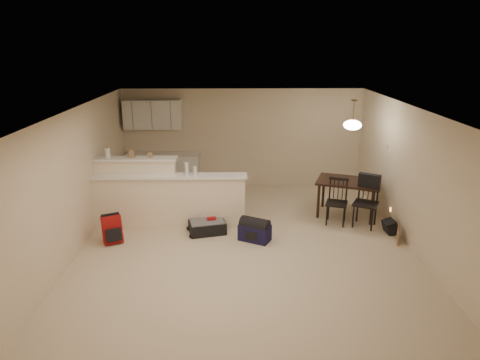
{
  "coord_description": "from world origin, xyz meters",
  "views": [
    {
      "loc": [
        -0.21,
        -7.15,
        3.6
      ],
      "look_at": [
        -0.1,
        0.7,
        1.05
      ],
      "focal_mm": 32.0,
      "sensor_mm": 36.0,
      "label": 1
    }
  ],
  "objects_px": {
    "dining_table": "(348,185)",
    "dining_chair_near": "(337,202)",
    "black_daypack": "(390,227)",
    "dining_chair_far": "(366,202)",
    "red_backpack": "(112,229)",
    "navy_duffel": "(255,233)",
    "pendant_lamp": "(352,125)",
    "suitcase": "(207,227)"
  },
  "relations": [
    {
      "from": "suitcase",
      "to": "dining_table",
      "type": "bearing_deg",
      "value": 2.46
    },
    {
      "from": "suitcase",
      "to": "dining_chair_near",
      "type": "bearing_deg",
      "value": -4.78
    },
    {
      "from": "navy_duffel",
      "to": "black_daypack",
      "type": "bearing_deg",
      "value": 33.32
    },
    {
      "from": "dining_table",
      "to": "navy_duffel",
      "type": "bearing_deg",
      "value": -128.99
    },
    {
      "from": "dining_table",
      "to": "pendant_lamp",
      "type": "relative_size",
      "value": 2.38
    },
    {
      "from": "dining_table",
      "to": "navy_duffel",
      "type": "relative_size",
      "value": 2.57
    },
    {
      "from": "dining_chair_far",
      "to": "navy_duffel",
      "type": "relative_size",
      "value": 1.82
    },
    {
      "from": "dining_chair_near",
      "to": "dining_chair_far",
      "type": "distance_m",
      "value": 0.57
    },
    {
      "from": "suitcase",
      "to": "black_daypack",
      "type": "distance_m",
      "value": 3.6
    },
    {
      "from": "dining_chair_far",
      "to": "red_backpack",
      "type": "relative_size",
      "value": 2.0
    },
    {
      "from": "dining_chair_far",
      "to": "red_backpack",
      "type": "xyz_separation_m",
      "value": [
        -4.93,
        -0.66,
        -0.26
      ]
    },
    {
      "from": "dining_chair_far",
      "to": "dining_chair_near",
      "type": "bearing_deg",
      "value": -166.55
    },
    {
      "from": "pendant_lamp",
      "to": "red_backpack",
      "type": "distance_m",
      "value": 5.16
    },
    {
      "from": "pendant_lamp",
      "to": "navy_duffel",
      "type": "bearing_deg",
      "value": -149.19
    },
    {
      "from": "dining_chair_far",
      "to": "black_daypack",
      "type": "distance_m",
      "value": 0.66
    },
    {
      "from": "dining_chair_near",
      "to": "black_daypack",
      "type": "bearing_deg",
      "value": -8.26
    },
    {
      "from": "navy_duffel",
      "to": "black_daypack",
      "type": "distance_m",
      "value": 2.69
    },
    {
      "from": "dining_chair_far",
      "to": "suitcase",
      "type": "xyz_separation_m",
      "value": [
        -3.18,
        -0.27,
        -0.4
      ]
    },
    {
      "from": "pendant_lamp",
      "to": "red_backpack",
      "type": "xyz_separation_m",
      "value": [
        -4.7,
        -1.25,
        -1.73
      ]
    },
    {
      "from": "red_backpack",
      "to": "navy_duffel",
      "type": "relative_size",
      "value": 0.91
    },
    {
      "from": "dining_chair_far",
      "to": "suitcase",
      "type": "bearing_deg",
      "value": -146.71
    },
    {
      "from": "red_backpack",
      "to": "pendant_lamp",
      "type": "bearing_deg",
      "value": -9.75
    },
    {
      "from": "dining_chair_near",
      "to": "red_backpack",
      "type": "height_order",
      "value": "dining_chair_near"
    },
    {
      "from": "dining_chair_far",
      "to": "black_daypack",
      "type": "bearing_deg",
      "value": -10.11
    },
    {
      "from": "red_backpack",
      "to": "navy_duffel",
      "type": "distance_m",
      "value": 2.67
    },
    {
      "from": "suitcase",
      "to": "red_backpack",
      "type": "relative_size",
      "value": 1.33
    },
    {
      "from": "navy_duffel",
      "to": "black_daypack",
      "type": "xyz_separation_m",
      "value": [
        2.68,
        0.29,
        -0.03
      ]
    },
    {
      "from": "dining_chair_near",
      "to": "dining_chair_far",
      "type": "height_order",
      "value": "dining_chair_far"
    },
    {
      "from": "pendant_lamp",
      "to": "red_backpack",
      "type": "bearing_deg",
      "value": -165.11
    },
    {
      "from": "dining_table",
      "to": "dining_chair_near",
      "type": "bearing_deg",
      "value": -105.39
    },
    {
      "from": "pendant_lamp",
      "to": "dining_chair_near",
      "type": "relative_size",
      "value": 0.65
    },
    {
      "from": "suitcase",
      "to": "dining_chair_far",
      "type": "bearing_deg",
      "value": -8.91
    },
    {
      "from": "suitcase",
      "to": "navy_duffel",
      "type": "bearing_deg",
      "value": -34.76
    },
    {
      "from": "pendant_lamp",
      "to": "black_daypack",
      "type": "height_order",
      "value": "pendant_lamp"
    },
    {
      "from": "dining_chair_near",
      "to": "dining_chair_far",
      "type": "bearing_deg",
      "value": 3.22
    },
    {
      "from": "pendant_lamp",
      "to": "suitcase",
      "type": "xyz_separation_m",
      "value": [
        -2.95,
        -0.86,
        -1.87
      ]
    },
    {
      "from": "dining_table",
      "to": "black_daypack",
      "type": "bearing_deg",
      "value": -34.64
    },
    {
      "from": "pendant_lamp",
      "to": "black_daypack",
      "type": "xyz_separation_m",
      "value": [
        0.65,
        -0.92,
        -1.86
      ]
    },
    {
      "from": "black_daypack",
      "to": "navy_duffel",
      "type": "bearing_deg",
      "value": 92.0
    },
    {
      "from": "suitcase",
      "to": "red_backpack",
      "type": "distance_m",
      "value": 1.8
    },
    {
      "from": "red_backpack",
      "to": "black_daypack",
      "type": "relative_size",
      "value": 1.78
    },
    {
      "from": "dining_chair_near",
      "to": "dining_table",
      "type": "bearing_deg",
      "value": 72.62
    }
  ]
}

